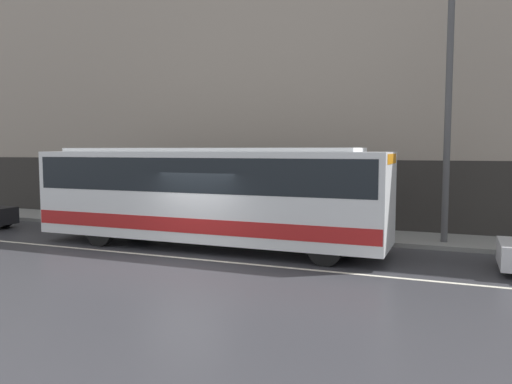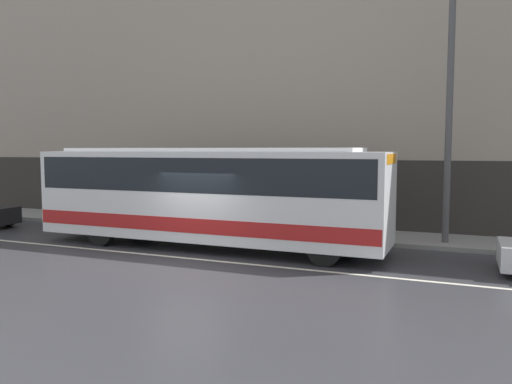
{
  "view_description": "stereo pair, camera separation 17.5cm",
  "coord_description": "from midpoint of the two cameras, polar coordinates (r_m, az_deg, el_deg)",
  "views": [
    {
      "loc": [
        7.2,
        -12.64,
        3.19
      ],
      "look_at": [
        1.41,
        1.7,
        1.88
      ],
      "focal_mm": 35.0,
      "sensor_mm": 36.0,
      "label": 1
    },
    {
      "loc": [
        7.36,
        -12.57,
        3.19
      ],
      "look_at": [
        1.41,
        1.7,
        1.88
      ],
      "focal_mm": 35.0,
      "sensor_mm": 36.0,
      "label": 2
    }
  ],
  "objects": [
    {
      "name": "ground_plane",
      "position": [
        14.9,
        -7.27,
        -7.55
      ],
      "size": [
        60.0,
        60.0,
        0.0
      ],
      "primitive_type": "plane",
      "color": "#333338"
    },
    {
      "name": "sidewalk",
      "position": [
        19.61,
        0.55,
        -4.29
      ],
      "size": [
        60.0,
        2.68,
        0.15
      ],
      "color": "gray",
      "rests_on": "ground_plane"
    },
    {
      "name": "building_facade",
      "position": [
        20.96,
        2.13,
        12.97
      ],
      "size": [
        60.0,
        0.35,
        12.72
      ],
      "color": "gray",
      "rests_on": "ground_plane"
    },
    {
      "name": "lane_stripe",
      "position": [
        14.9,
        -7.27,
        -7.54
      ],
      "size": [
        54.0,
        0.14,
        0.01
      ],
      "color": "beige",
      "rests_on": "ground_plane"
    },
    {
      "name": "transit_bus",
      "position": [
        16.25,
        -5.28,
        0.04
      ],
      "size": [
        11.64,
        2.54,
        3.25
      ],
      "color": "white",
      "rests_on": "ground_plane"
    },
    {
      "name": "utility_pole_near",
      "position": [
        17.47,
        21.5,
        8.89
      ],
      "size": [
        0.21,
        0.21,
        8.75
      ],
      "color": "#4C4C4F",
      "rests_on": "sidewalk"
    }
  ]
}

